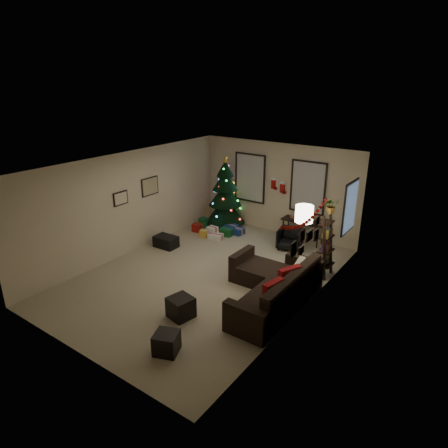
% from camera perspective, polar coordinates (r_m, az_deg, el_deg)
% --- Properties ---
extents(floor, '(7.00, 7.00, 0.00)m').
position_cam_1_polar(floor, '(9.56, -2.59, -7.38)').
color(floor, tan).
rests_on(floor, ground).
extents(ceiling, '(7.00, 7.00, 0.00)m').
position_cam_1_polar(ceiling, '(8.63, -2.88, 8.66)').
color(ceiling, white).
rests_on(ceiling, floor).
extents(wall_back, '(5.00, 0.00, 5.00)m').
position_cam_1_polar(wall_back, '(11.82, 7.77, 5.05)').
color(wall_back, beige).
rests_on(wall_back, floor).
extents(wall_front, '(5.00, 0.00, 5.00)m').
position_cam_1_polar(wall_front, '(6.85, -21.18, -8.14)').
color(wall_front, beige).
rests_on(wall_front, floor).
extents(wall_left, '(0.00, 7.00, 7.00)m').
position_cam_1_polar(wall_left, '(10.65, -13.42, 2.92)').
color(wall_left, beige).
rests_on(wall_left, floor).
extents(wall_right, '(0.00, 7.00, 7.00)m').
position_cam_1_polar(wall_right, '(7.83, 11.92, -3.46)').
color(wall_right, beige).
rests_on(wall_right, floor).
extents(window_back_left, '(1.05, 0.06, 1.50)m').
position_cam_1_polar(window_back_left, '(12.20, 3.78, 6.64)').
color(window_back_left, '#728CB2').
rests_on(window_back_left, wall_back).
extents(window_back_right, '(1.05, 0.06, 1.50)m').
position_cam_1_polar(window_back_right, '(11.36, 12.00, 5.18)').
color(window_back_right, '#728CB2').
rests_on(window_back_right, wall_back).
extents(window_right_wall, '(0.06, 0.90, 1.30)m').
position_cam_1_polar(window_right_wall, '(10.04, 17.76, 2.32)').
color(window_right_wall, '#728CB2').
rests_on(window_right_wall, wall_right).
extents(christmas_tree, '(1.22, 1.22, 2.28)m').
position_cam_1_polar(christmas_tree, '(12.35, 0.17, 3.94)').
color(christmas_tree, black).
rests_on(christmas_tree, floor).
extents(presents, '(1.50, 1.05, 0.30)m').
position_cam_1_polar(presents, '(11.93, -1.02, -0.88)').
color(presents, '#14591E').
rests_on(presents, floor).
extents(sofa, '(1.86, 2.70, 0.86)m').
position_cam_1_polar(sofa, '(8.50, 7.14, -9.19)').
color(sofa, black).
rests_on(sofa, floor).
extents(pillow_red_a, '(0.23, 0.51, 0.49)m').
position_cam_1_polar(pillow_red_a, '(7.63, 7.10, -9.82)').
color(pillow_red_a, maroon).
rests_on(pillow_red_a, sofa).
extents(pillow_red_b, '(0.32, 0.52, 0.50)m').
position_cam_1_polar(pillow_red_b, '(8.16, 9.38, -7.81)').
color(pillow_red_b, maroon).
rests_on(pillow_red_b, sofa).
extents(pillow_cream, '(0.21, 0.48, 0.46)m').
position_cam_1_polar(pillow_cream, '(8.54, 10.79, -6.60)').
color(pillow_cream, '#C0B89B').
rests_on(pillow_cream, sofa).
extents(ottoman_near, '(0.52, 0.52, 0.42)m').
position_cam_1_polar(ottoman_near, '(7.99, -6.23, -11.83)').
color(ottoman_near, black).
rests_on(ottoman_near, floor).
extents(ottoman_far, '(0.52, 0.52, 0.38)m').
position_cam_1_polar(ottoman_far, '(7.15, -8.27, -16.55)').
color(ottoman_far, black).
rests_on(ottoman_far, floor).
extents(desk, '(1.20, 0.43, 0.65)m').
position_cam_1_polar(desk, '(11.42, 11.28, 0.15)').
color(desk, black).
rests_on(desk, floor).
extents(desk_chair, '(0.66, 0.63, 0.59)m').
position_cam_1_polar(desk_chair, '(10.99, 9.47, -2.10)').
color(desk_chair, black).
rests_on(desk_chair, floor).
extents(bookshelf, '(0.30, 0.46, 1.55)m').
position_cam_1_polar(bookshelf, '(9.52, 14.53, -3.16)').
color(bookshelf, black).
rests_on(bookshelf, floor).
extents(potted_plant, '(0.55, 0.53, 0.46)m').
position_cam_1_polar(potted_plant, '(9.21, 15.22, 2.90)').
color(potted_plant, '#4C4C4C').
rests_on(potted_plant, bookshelf).
extents(floor_lamp, '(0.39, 0.39, 1.85)m').
position_cam_1_polar(floor_lamp, '(8.81, 11.40, 0.71)').
color(floor_lamp, black).
rests_on(floor_lamp, floor).
extents(art_map, '(0.04, 0.60, 0.50)m').
position_cam_1_polar(art_map, '(11.04, -10.62, 5.34)').
color(art_map, black).
rests_on(art_map, wall_left).
extents(art_abstract, '(0.04, 0.45, 0.35)m').
position_cam_1_polar(art_abstract, '(10.39, -14.66, 3.60)').
color(art_abstract, black).
rests_on(art_abstract, wall_left).
extents(gallery, '(0.03, 1.25, 0.54)m').
position_cam_1_polar(gallery, '(7.69, 11.68, -2.10)').
color(gallery, black).
rests_on(gallery, wall_right).
extents(garland, '(0.08, 1.90, 0.30)m').
position_cam_1_polar(garland, '(7.54, 11.68, 0.95)').
color(garland, '#A5140C').
rests_on(garland, wall_right).
extents(stocking_left, '(0.20, 0.05, 0.36)m').
position_cam_1_polar(stocking_left, '(11.84, 7.17, 5.88)').
color(stocking_left, '#990F0C').
rests_on(stocking_left, wall_back).
extents(stocking_right, '(0.20, 0.05, 0.36)m').
position_cam_1_polar(stocking_right, '(11.65, 8.44, 5.28)').
color(stocking_right, '#990F0C').
rests_on(stocking_right, wall_back).
extents(storage_bin, '(0.64, 0.44, 0.31)m').
position_cam_1_polar(storage_bin, '(11.12, -8.34, -2.52)').
color(storage_bin, black).
rests_on(storage_bin, floor).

